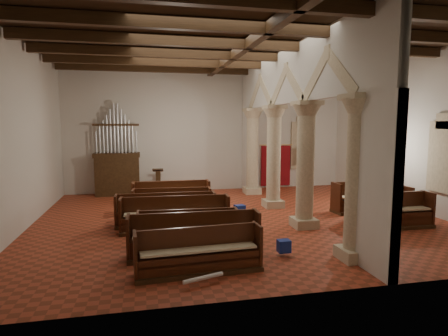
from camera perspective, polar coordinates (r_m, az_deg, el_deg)
floor at (r=13.44m, az=2.31°, el=-7.71°), size 14.00×14.00×0.00m
ceiling at (r=13.27m, az=2.44°, el=18.24°), size 14.00×14.00×0.00m
wall_back at (r=18.88m, az=-2.20°, el=5.70°), size 14.00×0.02×6.00m
wall_front at (r=7.36m, az=14.14°, el=3.70°), size 14.00×0.02×6.00m
wall_left at (r=13.15m, az=-28.76°, el=4.36°), size 0.02×12.00×6.00m
wall_right at (r=16.25m, az=27.12°, el=4.77°), size 0.02×12.00×6.00m
ceiling_beams at (r=13.24m, az=2.44°, el=17.48°), size 13.80×11.80×0.30m
arcade at (r=13.57m, az=9.83°, el=7.53°), size 0.90×11.90×6.00m
window_right_a at (r=15.14m, az=30.48°, el=1.44°), size 0.03×1.00×2.20m
window_right_b at (r=18.28m, az=22.00°, el=2.66°), size 0.03×1.00×2.20m
window_back at (r=20.36m, az=11.84°, el=3.39°), size 1.00×0.03×2.20m
pipe_organ at (r=18.25m, az=-15.95°, el=0.27°), size 2.10×0.85×4.40m
lectern at (r=18.32m, az=-9.99°, el=-2.25°), size 0.53×0.54×1.24m
dossal_curtain at (r=19.83m, az=7.88°, el=0.38°), size 1.80×0.07×2.17m
processional_banner at (r=19.64m, az=12.32°, el=-0.89°), size 0.53×0.67×2.30m
hymnal_box_a at (r=9.87m, az=9.10°, el=-11.66°), size 0.32×0.26×0.32m
hymnal_box_b at (r=10.32m, az=-2.60°, el=-10.87°), size 0.32×0.28×0.28m
hymnal_box_c at (r=13.54m, az=2.40°, el=-6.40°), size 0.42×0.37×0.35m
tube_heater_a at (r=8.16m, az=-3.17°, el=-16.37°), size 0.90×0.38×0.09m
tube_heater_b at (r=10.08m, az=-7.97°, el=-11.84°), size 0.93×0.24×0.09m
nave_pew_0 at (r=8.73m, az=-3.83°, el=-13.55°), size 2.91×0.85×1.03m
nave_pew_1 at (r=9.75m, az=-4.51°, el=-11.18°), size 3.36×0.82×1.11m
nave_pew_2 at (r=10.59m, az=-5.47°, el=-9.93°), size 2.82×0.79×0.99m
nave_pew_3 at (r=11.96m, az=-7.43°, el=-7.83°), size 3.42×0.89×1.09m
nave_pew_4 at (r=12.70m, az=-8.81°, el=-7.03°), size 3.30×0.78×1.06m
nave_pew_5 at (r=13.70m, az=-7.92°, el=-6.00°), size 2.83×0.87×1.05m
nave_pew_6 at (r=14.64m, az=-7.95°, el=-5.03°), size 2.93×0.80×1.15m
nave_pew_7 at (r=16.00m, az=-9.11°, el=-4.28°), size 2.66×0.70×0.95m
aisle_pew_0 at (r=13.48m, az=24.91°, el=-6.64°), size 2.31×0.77×1.14m
aisle_pew_1 at (r=14.38m, az=22.84°, el=-5.71°), size 2.12×0.77×1.14m
aisle_pew_2 at (r=15.31m, az=20.30°, el=-4.84°), size 2.38×0.91×1.15m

